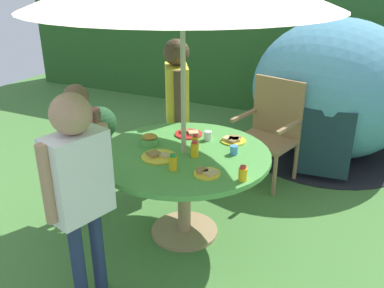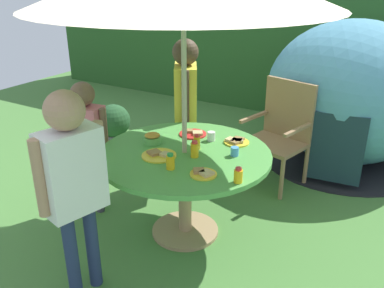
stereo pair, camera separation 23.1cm
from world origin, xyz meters
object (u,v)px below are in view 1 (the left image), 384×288
Objects in this scene: plate_near_left at (189,134)px; plate_center_front at (207,173)px; juice_bottle_mid_left at (173,162)px; dome_tent at (333,90)px; child_in_white_shirt at (78,176)px; plate_center_back at (233,140)px; cup_far at (208,136)px; snack_bowl at (150,140)px; juice_bottle_near_right at (195,142)px; juice_bottle_far_right at (195,149)px; juice_bottle_far_left at (243,174)px; garden_table at (184,168)px; child_in_yellow_shirt at (177,94)px; wooden_chair at (271,126)px; cup_near at (234,150)px; potted_plant at (100,127)px; child_in_pink_shirt at (80,135)px; plate_mid_right at (159,156)px.

plate_center_front is at bearing -54.50° from plate_near_left.
plate_near_left is 0.65m from juice_bottle_mid_left.
child_in_white_shirt is at bearing -114.36° from dome_tent.
cup_far is at bearing -164.08° from plate_center_back.
snack_bowl is 0.37m from juice_bottle_near_right.
juice_bottle_far_left is at bearing -24.14° from juice_bottle_far_right.
plate_center_front is (0.53, 0.63, -0.15)m from child_in_white_shirt.
child_in_yellow_shirt reaches higher than garden_table.
wooden_chair is 8.48× the size of juice_bottle_near_right.
plate_center_back is 0.38m from plate_near_left.
plate_center_back is (0.57, 0.33, -0.03)m from snack_bowl.
wooden_chair reaches higher than garden_table.
wooden_chair reaches higher than cup_far.
cup_far reaches higher than cup_near.
child_in_yellow_shirt is at bearing -10.59° from potted_plant.
plate_near_left is at bearing 139.56° from juice_bottle_far_left.
child_in_yellow_shirt is 7.74× the size of plate_center_front.
child_in_white_shirt is 6.08× the size of plate_near_left.
dome_tent is at bearing 68.65° from cup_far.
cup_far is (-0.28, 0.17, 0.00)m from cup_near.
garden_table is 0.34m from juice_bottle_mid_left.
juice_bottle_far_right is 1.71× the size of cup_far.
child_in_pink_shirt is at bearing -175.05° from juice_bottle_far_right.
wooden_chair is 5.54× the size of plate_center_front.
plate_near_left is 3.39× the size of cup_near.
dome_tent is 16.64× the size of juice_bottle_near_right.
cup_near is at bearing 55.73° from juice_bottle_mid_left.
garden_table is at bearing -4.50° from snack_bowl.
juice_bottle_mid_left is (0.18, -0.62, 0.04)m from plate_near_left.
cup_near reaches higher than plate_center_back.
juice_bottle_far_left reaches higher than cup_far.
garden_table is at bearing -125.68° from plate_center_back.
cup_far is at bearing -117.17° from dome_tent.
wooden_chair is 9.60× the size of juice_bottle_far_left.
dome_tent is 8.73× the size of plate_near_left.
dome_tent is 9.84× the size of plate_center_back.
juice_bottle_mid_left is (-0.24, -0.03, 0.04)m from plate_center_front.
plate_mid_right is 0.31m from juice_bottle_near_right.
juice_bottle_mid_left is at bearing -11.39° from child_in_white_shirt.
juice_bottle_far_left is 0.84× the size of juice_bottle_far_right.
plate_near_left is at bearing -24.30° from potted_plant.
cup_far is (0.01, 0.21, -0.02)m from juice_bottle_near_right.
juice_bottle_far_left reaches higher than snack_bowl.
snack_bowl is 0.89m from juice_bottle_far_left.
garden_table is 0.46m from plate_center_back.
dome_tent is 2.35m from snack_bowl.
wooden_chair is 2.23m from child_in_white_shirt.
juice_bottle_mid_left reaches higher than plate_near_left.
child_in_white_shirt reaches higher than juice_bottle_near_right.
child_in_white_shirt is 11.59× the size of juice_bottle_near_right.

